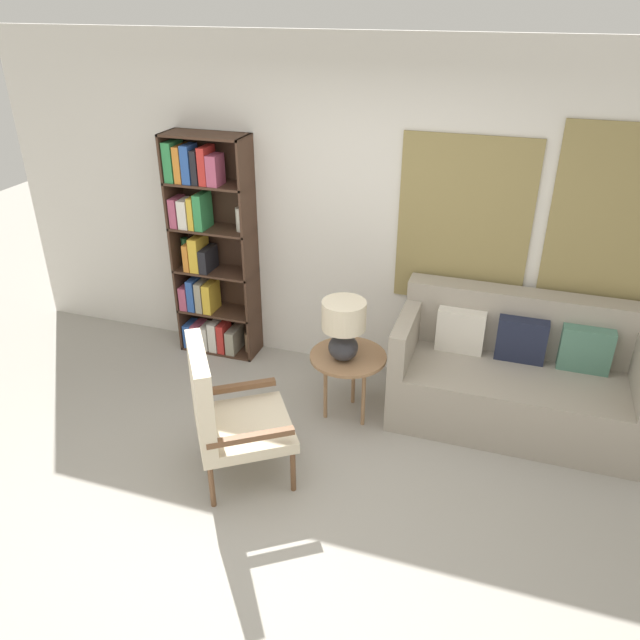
# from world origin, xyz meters

# --- Properties ---
(ground_plane) EXTENTS (14.00, 14.00, 0.00)m
(ground_plane) POSITION_xyz_m (0.00, 0.00, 0.00)
(ground_plane) COLOR #9E998E
(wall_back) EXTENTS (6.40, 0.08, 2.70)m
(wall_back) POSITION_xyz_m (0.06, 2.03, 1.35)
(wall_back) COLOR silver
(wall_back) RESTS_ON ground_plane
(bookshelf) EXTENTS (0.70, 0.30, 1.95)m
(bookshelf) POSITION_xyz_m (-1.29, 1.84, 0.95)
(bookshelf) COLOR #422B1E
(bookshelf) RESTS_ON ground_plane
(armchair) EXTENTS (0.85, 0.84, 1.00)m
(armchair) POSITION_xyz_m (-0.42, 0.31, 0.54)
(armchair) COLOR brown
(armchair) RESTS_ON ground_plane
(couch) EXTENTS (1.78, 0.84, 0.96)m
(couch) POSITION_xyz_m (1.37, 1.60, 0.36)
(couch) COLOR #9E9384
(couch) RESTS_ON ground_plane
(side_table) EXTENTS (0.57, 0.57, 0.54)m
(side_table) POSITION_xyz_m (0.16, 1.23, 0.49)
(side_table) COLOR #99704C
(side_table) RESTS_ON ground_plane
(table_lamp) EXTENTS (0.32, 0.32, 0.47)m
(table_lamp) POSITION_xyz_m (0.14, 1.17, 0.82)
(table_lamp) COLOR #2D2D33
(table_lamp) RESTS_ON side_table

